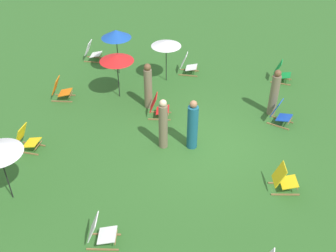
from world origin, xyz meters
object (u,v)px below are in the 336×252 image
umbrella_1 (166,44)px  person_2 (193,126)px  deckchair_7 (188,65)px  deckchair_10 (158,107)px  deckchair_5 (100,232)px  umbrella_2 (117,58)px  deckchair_2 (284,179)px  person_3 (163,125)px  deckchair_0 (281,73)px  deckchair_8 (92,52)px  umbrella_0 (116,34)px  deckchair_6 (61,90)px  person_0 (148,87)px  person_1 (274,93)px  deckchair_4 (280,114)px  deckchair_9 (27,139)px

umbrella_1 → person_2: person_2 is taller
deckchair_7 → deckchair_10: size_ratio=1.00×
deckchair_5 → umbrella_2: (6.28, 1.72, 1.18)m
deckchair_2 → person_3: bearing=60.7°
deckchair_0 → deckchair_8: (-0.04, 7.73, 0.00)m
umbrella_0 → deckchair_2: bearing=-128.6°
deckchair_6 → umbrella_2: bearing=-81.8°
person_0 → person_2: 2.63m
deckchair_8 → umbrella_0: 2.11m
umbrella_1 → person_3: 4.12m
deckchair_8 → person_1: size_ratio=0.49×
deckchair_0 → person_0: 5.35m
deckchair_2 → deckchair_4: 3.15m
deckchair_8 → deckchair_10: bearing=-136.7°
umbrella_0 → umbrella_1: (-0.13, -1.98, -0.11)m
deckchair_4 → person_3: size_ratio=0.51×
deckchair_9 → person_3: bearing=-74.6°
umbrella_0 → person_3: (-4.09, -2.86, -0.85)m
deckchair_10 → person_1: (1.08, -3.73, 0.44)m
umbrella_0 → person_0: 2.89m
deckchair_8 → person_0: 4.38m
deckchair_8 → deckchair_6: bearing=176.5°
deckchair_6 → person_1: size_ratio=0.49×
deckchair_0 → deckchair_9: (-6.03, 7.41, 0.00)m
person_0 → person_3: person_3 is taller
deckchair_6 → deckchair_9: 2.89m
deckchair_0 → umbrella_0: 6.47m
deckchair_10 → deckchair_7: bearing=-16.8°
deckchair_10 → deckchair_4: bearing=-92.0°
deckchair_4 → umbrella_0: size_ratio=0.48×
deckchair_6 → deckchair_5: bearing=-156.5°
deckchair_2 → person_2: person_2 is taller
person_1 → person_3: (-2.60, 3.17, 0.01)m
deckchair_2 → umbrella_2: 6.91m
deckchair_5 → deckchair_7: bearing=-14.3°
umbrella_2 → deckchair_5: bearing=-164.7°
deckchair_8 → person_2: bearing=-136.9°
deckchair_2 → deckchair_4: same height
person_1 → person_3: person_3 is taller
deckchair_9 → deckchair_10: 4.30m
umbrella_0 → person_0: (-2.07, -1.82, -0.85)m
deckchair_2 → person_3: person_3 is taller
deckchair_6 → deckchair_9: same height
deckchair_2 → umbrella_0: bearing=38.5°
deckchair_0 → deckchair_9: bearing=134.0°
deckchair_2 → person_3: size_ratio=0.50×
deckchair_2 → deckchair_9: 7.57m
deckchair_7 → person_3: bearing=178.8°
umbrella_2 → person_1: bearing=-88.2°
deckchair_7 → person_0: (-2.70, 0.85, 0.45)m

